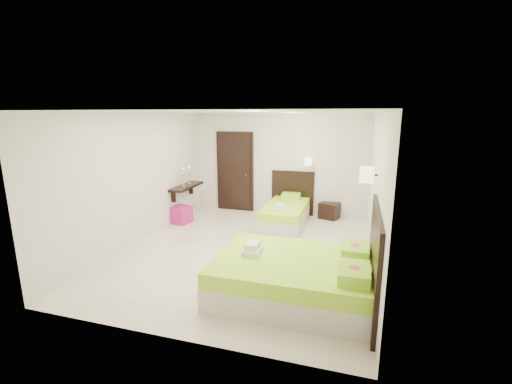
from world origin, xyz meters
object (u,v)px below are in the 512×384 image
(bed_single, at_px, (286,212))
(ottoman, at_px, (181,215))
(bed_double, at_px, (299,276))
(nightstand, at_px, (329,211))

(bed_single, distance_m, ottoman, 2.52)
(ottoman, bearing_deg, bed_double, -38.48)
(bed_single, distance_m, nightstand, 1.19)
(nightstand, xyz_separation_m, ottoman, (-3.39, -1.39, 0.00))
(bed_single, relative_size, ottoman, 4.47)
(bed_double, relative_size, ottoman, 5.36)
(bed_double, relative_size, nightstand, 4.87)
(bed_single, bearing_deg, nightstand, 35.85)
(bed_single, bearing_deg, bed_double, -75.42)
(nightstand, bearing_deg, bed_double, -73.46)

